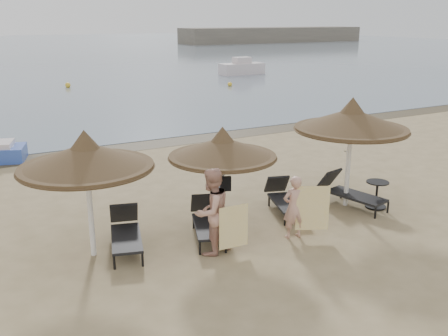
# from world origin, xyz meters

# --- Properties ---
(ground) EXTENTS (160.00, 160.00, 0.00)m
(ground) POSITION_xyz_m (0.00, 0.00, 0.00)
(ground) COLOR tan
(ground) RESTS_ON ground
(wet_sand_strip) EXTENTS (200.00, 1.60, 0.01)m
(wet_sand_strip) POSITION_xyz_m (0.00, 9.40, 0.00)
(wet_sand_strip) COLOR #4B412D
(wet_sand_strip) RESTS_ON ground
(palapa_left) EXTENTS (2.80, 2.80, 2.78)m
(palapa_left) POSITION_xyz_m (-3.00, 0.60, 2.21)
(palapa_left) COLOR white
(palapa_left) RESTS_ON ground
(palapa_center) EXTENTS (2.57, 2.57, 2.55)m
(palapa_center) POSITION_xyz_m (0.13, 0.51, 2.03)
(palapa_center) COLOR white
(palapa_center) RESTS_ON ground
(palapa_right) EXTENTS (3.01, 3.01, 2.98)m
(palapa_right) POSITION_xyz_m (3.86, 0.31, 2.37)
(palapa_right) COLOR white
(palapa_right) RESTS_ON ground
(lounger_far_left) EXTENTS (1.11, 2.01, 0.85)m
(lounger_far_left) POSITION_xyz_m (-2.24, 0.67, 0.38)
(lounger_far_left) COLOR black
(lounger_far_left) RESTS_ON ground
(lounger_near_left) EXTENTS (1.23, 2.01, 0.85)m
(lounger_near_left) POSITION_xyz_m (-0.35, 0.39, 0.38)
(lounger_near_left) COLOR black
(lounger_near_left) RESTS_ON ground
(lounger_near_right) EXTENTS (1.12, 1.93, 0.82)m
(lounger_near_right) POSITION_xyz_m (2.13, 0.80, 0.37)
(lounger_near_right) COLOR black
(lounger_near_right) RESTS_ON ground
(lounger_far_right) EXTENTS (1.08, 2.08, 0.89)m
(lounger_far_right) POSITION_xyz_m (3.93, 0.31, 0.40)
(lounger_far_right) COLOR black
(lounger_far_right) RESTS_ON ground
(side_table) EXTENTS (0.60, 0.60, 0.73)m
(side_table) POSITION_xyz_m (4.48, -0.20, 0.34)
(side_table) COLOR black
(side_table) RESTS_ON ground
(person_left) EXTENTS (1.19, 0.99, 2.23)m
(person_left) POSITION_xyz_m (-0.68, -0.51, 1.11)
(person_left) COLOR tan
(person_left) RESTS_ON ground
(person_right) EXTENTS (0.86, 0.62, 1.75)m
(person_right) POSITION_xyz_m (1.35, -0.71, 0.87)
(person_right) COLOR tan
(person_right) RESTS_ON ground
(towel_left) EXTENTS (0.69, 0.05, 0.97)m
(towel_left) POSITION_xyz_m (-0.33, -0.86, 0.67)
(towel_left) COLOR yellow
(towel_left) RESTS_ON ground
(towel_right) EXTENTS (0.70, 0.36, 1.08)m
(towel_right) POSITION_xyz_m (1.70, -0.96, 0.75)
(towel_right) COLOR yellow
(towel_right) RESTS_ON ground
(bag_patterned) EXTENTS (0.27, 0.10, 0.34)m
(bag_patterned) POSITION_xyz_m (0.13, 0.69, 1.11)
(bag_patterned) COLOR white
(bag_patterned) RESTS_ON ground
(bag_dark) EXTENTS (0.26, 0.15, 0.36)m
(bag_dark) POSITION_xyz_m (0.13, 0.35, 1.20)
(bag_dark) COLOR black
(bag_dark) RESTS_ON ground
(buoy_mid) EXTENTS (0.39, 0.39, 0.39)m
(buoy_mid) POSITION_xyz_m (2.24, 28.40, 0.20)
(buoy_mid) COLOR yellow
(buoy_mid) RESTS_ON ground
(buoy_right) EXTENTS (0.33, 0.33, 0.33)m
(buoy_right) POSITION_xyz_m (13.06, 23.36, 0.17)
(buoy_right) COLOR yellow
(buoy_right) RESTS_ON ground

